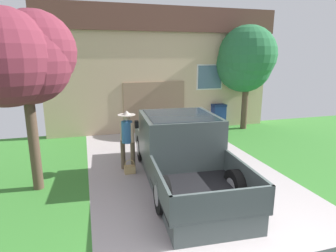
% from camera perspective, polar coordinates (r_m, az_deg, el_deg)
% --- Properties ---
extents(pickup_truck, '(2.25, 5.36, 1.71)m').
position_cam_1_polar(pickup_truck, '(7.79, 2.26, -4.66)').
color(pickup_truck, '#475251').
rests_on(pickup_truck, ground).
extents(person_with_hat, '(0.49, 0.49, 1.75)m').
position_cam_1_polar(person_with_hat, '(8.19, -8.07, -1.74)').
color(person_with_hat, brown).
rests_on(person_with_hat, ground).
extents(handbag, '(0.30, 0.20, 0.40)m').
position_cam_1_polar(handbag, '(8.25, -7.57, -8.40)').
color(handbag, tan).
rests_on(handbag, ground).
extents(house_with_garage, '(10.09, 7.09, 5.16)m').
position_cam_1_polar(house_with_garage, '(15.63, -4.14, 11.54)').
color(house_with_garage, '#CEB08C').
rests_on(house_with_garage, ground).
extents(front_yard_tree, '(2.51, 2.42, 4.24)m').
position_cam_1_polar(front_yard_tree, '(7.25, -27.09, 11.95)').
color(front_yard_tree, brown).
rests_on(front_yard_tree, ground).
extents(neighbor_tree, '(2.46, 2.66, 4.48)m').
position_cam_1_polar(neighbor_tree, '(13.16, 15.06, 12.69)').
color(neighbor_tree, brown).
rests_on(neighbor_tree, ground).
extents(wheeled_trash_bin, '(0.60, 0.72, 1.08)m').
position_cam_1_polar(wheeled_trash_bin, '(13.40, 9.70, 2.26)').
color(wheeled_trash_bin, navy).
rests_on(wheeled_trash_bin, ground).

